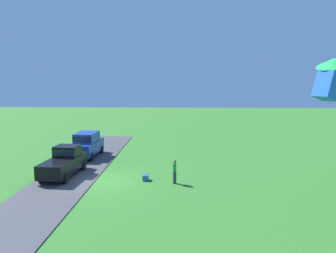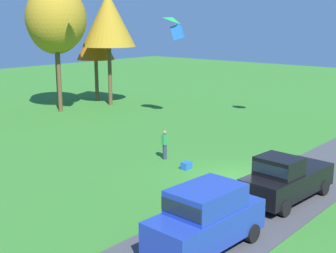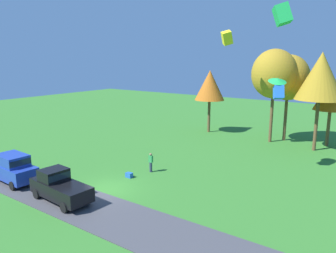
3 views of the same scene
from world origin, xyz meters
name	(u,v)px [view 3 (image 3 of 3)]	position (x,y,z in m)	size (l,w,h in m)	color
ground_plane	(107,189)	(0.00, 0.00, 0.00)	(120.00, 120.00, 0.00)	#337528
pavement_strip	(76,202)	(0.00, -2.89, 0.03)	(36.00, 4.40, 0.06)	#424247
car_suv_mid_row	(13,167)	(-7.11, -3.30, 1.30)	(4.69, 2.23, 2.28)	#1E389E
car_pickup_near_entrance	(59,186)	(-1.20, -3.32, 1.11)	(5.12, 2.33, 2.14)	black
person_beside_suv	(151,162)	(0.31, 5.03, 0.88)	(0.36, 0.24, 1.71)	#2D334C
tree_left_of_center	(210,85)	(-3.17, 22.09, 6.26)	(3.91, 3.91, 8.26)	brown
tree_lone_near	(274,74)	(5.37, 21.62, 8.01)	(5.14, 5.14, 10.86)	brown
tree_far_left	(288,78)	(6.51, 23.34, 7.54)	(4.85, 4.85, 10.23)	brown
tree_center_back	(321,76)	(10.49, 20.70, 7.95)	(4.95, 4.95, 10.46)	brown
tree_right_of_center	(332,94)	(11.26, 23.51, 5.94)	(3.71, 3.71, 7.84)	brown
cooler_box	(129,175)	(-0.33, 2.91, 0.20)	(0.56, 0.40, 0.40)	blue
kite_delta_high_left	(278,80)	(8.82, 11.64, 7.99)	(1.52, 1.52, 0.27)	green
kite_box_over_trees	(227,38)	(2.36, 15.13, 11.83)	(0.91, 0.91, 1.27)	yellow
kite_box_topmost	(282,15)	(11.85, 1.73, 12.05)	(0.71, 0.71, 0.99)	green
kite_box_mid_center	(279,92)	(9.08, 11.31, 7.00)	(0.77, 0.77, 1.07)	blue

